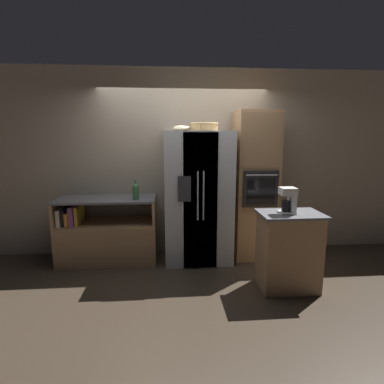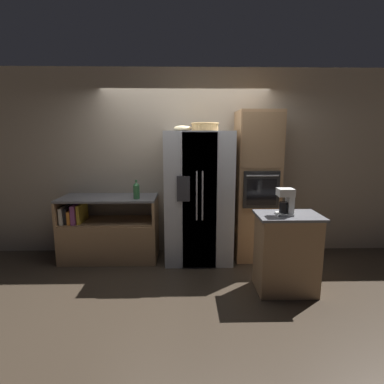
{
  "view_description": "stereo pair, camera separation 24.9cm",
  "coord_description": "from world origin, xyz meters",
  "views": [
    {
      "loc": [
        -0.25,
        -4.17,
        1.8
      ],
      "look_at": [
        0.09,
        -0.04,
        1.03
      ],
      "focal_mm": 28.0,
      "sensor_mm": 36.0,
      "label": 1
    },
    {
      "loc": [
        0.0,
        -4.18,
        1.8
      ],
      "look_at": [
        0.09,
        -0.04,
        1.03
      ],
      "focal_mm": 28.0,
      "sensor_mm": 36.0,
      "label": 2
    }
  ],
  "objects": [
    {
      "name": "refrigerator",
      "position": [
        0.18,
        0.05,
        0.94
      ],
      "size": [
        0.95,
        0.76,
        1.88
      ],
      "color": "silver",
      "rests_on": "ground_plane"
    },
    {
      "name": "ground_plane",
      "position": [
        0.0,
        0.0,
        0.0
      ],
      "size": [
        20.0,
        20.0,
        0.0
      ],
      "primitive_type": "plane",
      "color": "#382D23"
    },
    {
      "name": "wall_oven",
      "position": [
        1.03,
        0.12,
        1.08
      ],
      "size": [
        0.6,
        0.65,
        2.16
      ],
      "color": "#A87F56",
      "rests_on": "ground_plane"
    },
    {
      "name": "counter_left",
      "position": [
        -1.15,
        0.1,
        0.35
      ],
      "size": [
        1.39,
        0.63,
        0.94
      ],
      "color": "#A87F56",
      "rests_on": "ground_plane"
    },
    {
      "name": "wall_back",
      "position": [
        0.0,
        0.44,
        1.4
      ],
      "size": [
        12.0,
        0.06,
        2.8
      ],
      "color": "tan",
      "rests_on": "ground_plane"
    },
    {
      "name": "wicker_basket",
      "position": [
        0.27,
        0.02,
        1.94
      ],
      "size": [
        0.39,
        0.39,
        0.11
      ],
      "color": "tan",
      "rests_on": "refrigerator"
    },
    {
      "name": "coffee_maker",
      "position": [
        1.13,
        -0.93,
        1.1
      ],
      "size": [
        0.17,
        0.16,
        0.3
      ],
      "color": "white",
      "rests_on": "island_counter"
    },
    {
      "name": "island_counter",
      "position": [
        1.17,
        -0.91,
        0.47
      ],
      "size": [
        0.72,
        0.5,
        0.93
      ],
      "color": "#A87F56",
      "rests_on": "ground_plane"
    },
    {
      "name": "fruit_bowl",
      "position": [
        -0.04,
        0.1,
        1.92
      ],
      "size": [
        0.25,
        0.25,
        0.08
      ],
      "color": "beige",
      "rests_on": "refrigerator"
    },
    {
      "name": "bottle_tall",
      "position": [
        -0.69,
        -0.04,
        1.06
      ],
      "size": [
        0.09,
        0.09,
        0.27
      ],
      "color": "#33723F",
      "rests_on": "counter_left"
    }
  ]
}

